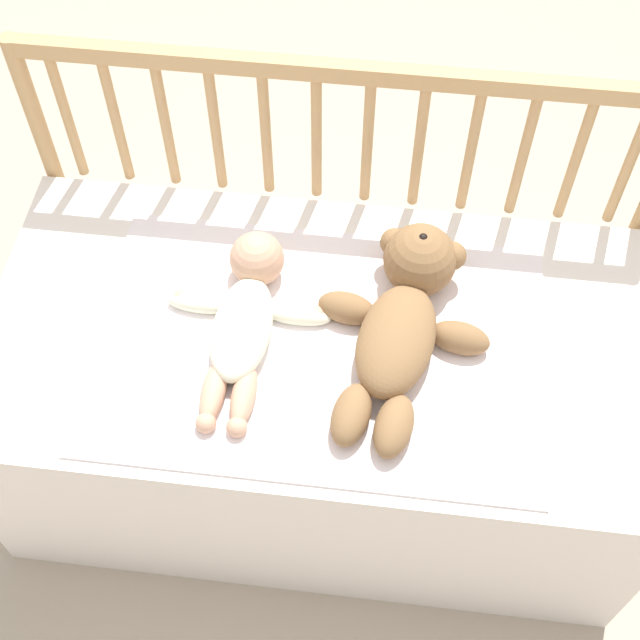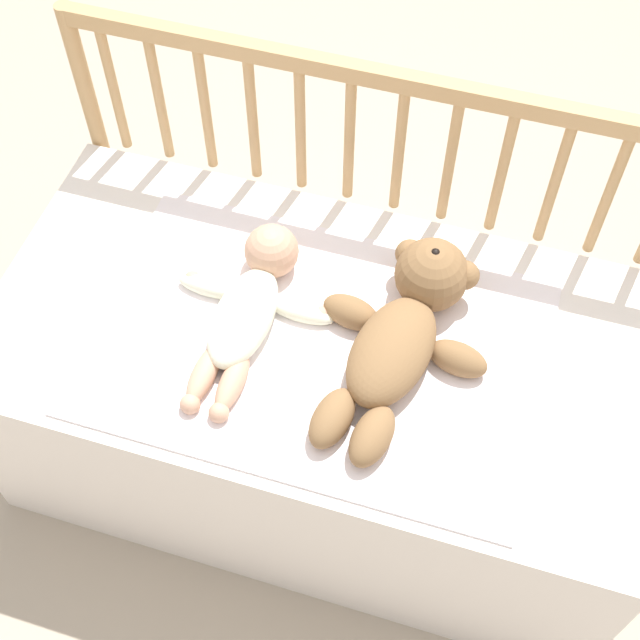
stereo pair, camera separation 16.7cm
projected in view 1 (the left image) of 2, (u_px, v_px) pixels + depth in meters
ground_plane at (320, 452)px, 2.15m from camera, size 12.00×12.00×0.00m
crib_mattress at (321, 399)px, 1.94m from camera, size 1.32×0.68×0.52m
crib_rail at (341, 159)px, 1.84m from camera, size 1.32×0.04×0.87m
blanket at (319, 347)px, 1.71m from camera, size 0.86×0.57×0.01m
teddy_bear at (404, 315)px, 1.68m from camera, size 0.34×0.49×0.15m
baby at (245, 315)px, 1.70m from camera, size 0.33×0.43×0.11m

